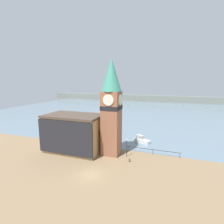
% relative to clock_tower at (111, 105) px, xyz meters
% --- Properties ---
extents(ground_plane, '(160.00, 160.00, 0.00)m').
position_rel_clock_tower_xyz_m(ground_plane, '(-0.51, -9.90, -11.14)').
color(ground_plane, '#846B4C').
extents(water, '(160.00, 120.00, 0.00)m').
position_rel_clock_tower_xyz_m(water, '(-0.51, 63.06, -11.14)').
color(water, slate).
rests_on(water, ground_plane).
extents(far_shoreline, '(180.00, 3.00, 5.00)m').
position_rel_clock_tower_xyz_m(far_shoreline, '(-0.51, 103.06, -8.64)').
color(far_shoreline, gray).
rests_on(far_shoreline, water).
extents(pier_railing, '(11.93, 0.08, 1.09)m').
position_rel_clock_tower_xyz_m(pier_railing, '(8.84, 2.81, -10.18)').
color(pier_railing, '#232328').
rests_on(pier_railing, ground_plane).
extents(clock_tower, '(4.32, 4.32, 20.96)m').
position_rel_clock_tower_xyz_m(clock_tower, '(0.00, 0.00, 0.00)').
color(clock_tower, '#935B42').
rests_on(clock_tower, ground_plane).
extents(pier_building, '(13.23, 7.92, 8.60)m').
position_rel_clock_tower_xyz_m(pier_building, '(-8.94, -1.09, -6.83)').
color(pier_building, tan).
rests_on(pier_building, ground_plane).
extents(boat_near, '(4.61, 3.35, 1.87)m').
position_rel_clock_tower_xyz_m(boat_near, '(5.19, 9.56, -10.46)').
color(boat_near, silver).
rests_on(boat_near, water).
extents(mooring_bollard_near, '(0.29, 0.29, 0.80)m').
position_rel_clock_tower_xyz_m(mooring_bollard_near, '(4.84, -2.68, -10.71)').
color(mooring_bollard_near, brown).
rests_on(mooring_bollard_near, ground_plane).
extents(lamp_post, '(0.32, 0.32, 4.05)m').
position_rel_clock_tower_xyz_m(lamp_post, '(3.63, -0.42, -8.32)').
color(lamp_post, black).
rests_on(lamp_post, ground_plane).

